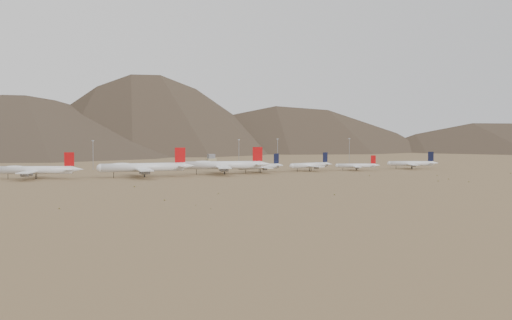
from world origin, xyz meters
name	(u,v)px	position (x,y,z in m)	size (l,w,h in m)	color
ground	(227,177)	(0.00, 0.00, 0.00)	(3000.00, 3000.00, 0.00)	olive
mountain_ridge	(68,72)	(0.00, 900.00, 150.00)	(4400.00, 1000.00, 300.00)	brown
widebody_west	(35,170)	(-131.63, 35.15, 6.53)	(60.50, 48.45, 18.94)	white
widebody_centre	(143,167)	(-57.21, 21.63, 7.42)	(72.39, 55.91, 21.51)	white
widebody_east	(223,165)	(7.32, 26.56, 7.30)	(69.81, 55.04, 21.16)	white
narrowbody_a	(260,166)	(42.32, 34.58, 4.89)	(45.11, 33.07, 15.06)	white
narrowbody_b	(311,165)	(87.88, 33.15, 4.98)	(45.73, 33.66, 15.35)	white
narrowbody_c	(357,166)	(127.71, 23.90, 4.16)	(37.05, 27.72, 12.81)	white
narrowbody_d	(412,163)	(183.20, 21.47, 4.95)	(44.23, 33.05, 15.25)	white
control_tower	(211,161)	(30.00, 120.00, 5.32)	(8.00, 8.00, 12.00)	tan
mast_west	(93,153)	(-77.37, 121.14, 14.20)	(2.00, 0.60, 25.70)	gray
mast_centre	(239,152)	(53.96, 110.42, 14.20)	(2.00, 0.60, 25.70)	gray
mast_east	(278,150)	(104.79, 133.86, 14.20)	(2.00, 0.60, 25.70)	gray
mast_far_east	(349,149)	(183.92, 127.71, 14.20)	(2.00, 0.60, 25.70)	gray
desert_scrub	(270,187)	(-7.43, -92.40, 0.33)	(437.92, 159.27, 0.80)	olive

